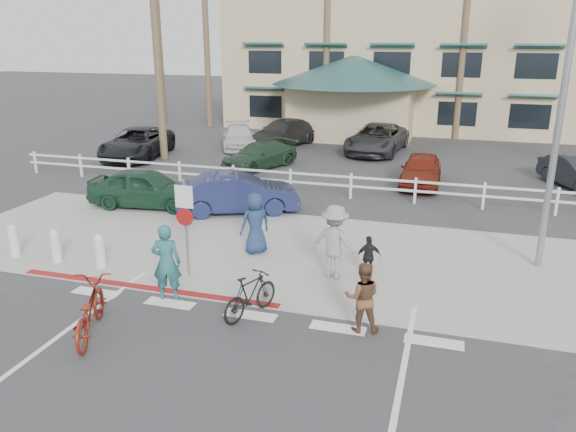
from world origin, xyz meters
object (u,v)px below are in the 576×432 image
(bike_red, at_px, (89,310))
(car_red_compact, at_px, (146,188))
(car_white_sedan, at_px, (238,193))
(sign_post, at_px, (186,223))
(bike_black, at_px, (250,295))

(bike_red, bearing_deg, car_red_compact, -89.25)
(car_white_sedan, distance_m, car_red_compact, 3.45)
(bike_red, height_order, car_red_compact, car_red_compact)
(sign_post, relative_size, car_white_sedan, 0.68)
(sign_post, xyz_separation_m, car_white_sedan, (-0.79, 5.46, -0.75))
(sign_post, distance_m, bike_black, 2.96)
(car_red_compact, bearing_deg, bike_black, -142.22)
(bike_red, distance_m, car_red_compact, 9.26)
(car_white_sedan, xyz_separation_m, car_red_compact, (-3.44, -0.30, 0.00))
(bike_black, relative_size, car_white_sedan, 0.39)
(bike_black, bearing_deg, sign_post, -12.56)
(sign_post, xyz_separation_m, car_red_compact, (-4.23, 5.16, -0.75))
(sign_post, height_order, car_red_compact, sign_post)
(bike_black, bearing_deg, car_white_sedan, -44.27)
(car_white_sedan, bearing_deg, bike_black, 178.94)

